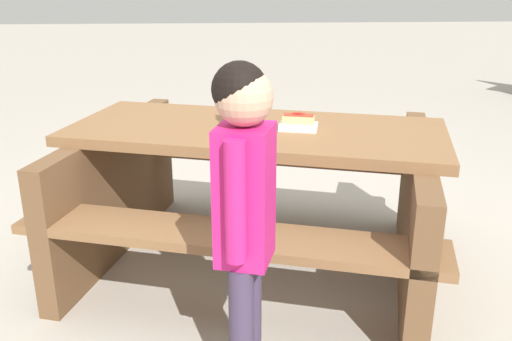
% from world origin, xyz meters
% --- Properties ---
extents(ground_plane, '(30.00, 30.00, 0.00)m').
position_xyz_m(ground_plane, '(0.00, 0.00, 0.00)').
color(ground_plane, '#ADA599').
rests_on(ground_plane, ground).
extents(picnic_table, '(2.13, 1.86, 0.75)m').
position_xyz_m(picnic_table, '(0.00, 0.00, 0.44)').
color(picnic_table, brown).
rests_on(picnic_table, ground).
extents(soda_bottle, '(0.06, 0.06, 0.25)m').
position_xyz_m(soda_bottle, '(-0.11, -0.02, 0.86)').
color(soda_bottle, brown).
rests_on(soda_bottle, picnic_table).
extents(hotdog_tray, '(0.20, 0.15, 0.08)m').
position_xyz_m(hotdog_tray, '(0.20, -0.07, 0.78)').
color(hotdog_tray, white).
rests_on(hotdog_tray, picnic_table).
extents(child_in_coat, '(0.22, 0.29, 1.21)m').
position_xyz_m(child_in_coat, '(-0.10, -0.94, 0.77)').
color(child_in_coat, '#3F334C').
rests_on(child_in_coat, ground).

